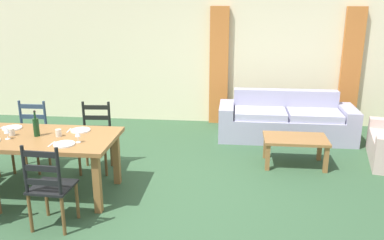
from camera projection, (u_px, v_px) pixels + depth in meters
ground_plane at (155, 197)px, 5.01m from camera, size 9.60×9.60×0.02m
wall_far at (187, 52)px, 7.76m from camera, size 9.60×0.16×2.70m
curtain_panel_left at (219, 67)px, 7.63m from camera, size 0.35×0.08×2.20m
curtain_panel_right at (351, 69)px, 7.39m from camera, size 0.35×0.08×2.20m
dining_table at (38, 143)px, 4.89m from camera, size 1.90×0.96×0.75m
dining_chair_near_right at (50, 186)px, 4.18m from camera, size 0.44×0.42×0.96m
dining_chair_far_left at (31, 136)px, 5.70m from camera, size 0.42×0.41×0.96m
dining_chair_far_right at (96, 137)px, 5.65m from camera, size 0.45×0.43×0.96m
dinner_plate_near_right at (64, 144)px, 4.58m from camera, size 0.24×0.24×0.02m
fork_near_right at (52, 144)px, 4.60m from camera, size 0.02×0.17×0.01m
dinner_plate_far_left at (12, 128)px, 5.15m from camera, size 0.24×0.24×0.02m
fork_far_left at (1, 128)px, 5.16m from camera, size 0.02×0.17×0.01m
dinner_plate_far_right at (81, 130)px, 5.05m from camera, size 0.24×0.24×0.02m
fork_far_right at (69, 130)px, 5.07m from camera, size 0.03×0.17×0.01m
wine_bottle at (36, 127)px, 4.84m from camera, size 0.07×0.07×0.32m
wine_glass_near_left at (7, 130)px, 4.74m from camera, size 0.06×0.06×0.16m
wine_glass_near_right at (78, 133)px, 4.63m from camera, size 0.06×0.06×0.16m
coffee_cup_primary at (58, 133)px, 4.85m from camera, size 0.07×0.07×0.09m
coffee_cup_secondary at (12, 132)px, 4.88m from camera, size 0.07×0.07×0.09m
couch at (285, 121)px, 7.01m from camera, size 2.28×0.80×0.80m
coffee_table at (295, 142)px, 5.84m from camera, size 0.90×0.56×0.42m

